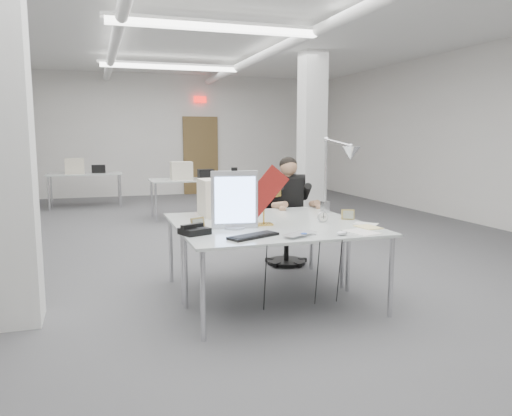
{
  "coord_description": "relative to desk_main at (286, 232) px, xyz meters",
  "views": [
    {
      "loc": [
        -1.6,
        -6.55,
        1.6
      ],
      "look_at": [
        -0.12,
        -2.0,
        0.9
      ],
      "focal_mm": 35.0,
      "sensor_mm": 36.0,
      "label": 1
    }
  ],
  "objects": [
    {
      "name": "room_shell",
      "position": [
        0.04,
        2.63,
        0.95
      ],
      "size": [
        10.04,
        14.04,
        3.24
      ],
      "color": "#4A4A4C",
      "rests_on": "ground"
    },
    {
      "name": "desk_main",
      "position": [
        0.0,
        0.0,
        0.0
      ],
      "size": [
        1.8,
        0.9,
        0.02
      ],
      "primitive_type": "cube",
      "color": "silver",
      "rests_on": "room_shell"
    },
    {
      "name": "desk_second",
      "position": [
        0.0,
        0.9,
        0.0
      ],
      "size": [
        1.8,
        0.9,
        0.02
      ],
      "primitive_type": "cube",
      "color": "silver",
      "rests_on": "room_shell"
    },
    {
      "name": "bg_desk_a",
      "position": [
        0.2,
        5.5,
        0.0
      ],
      "size": [
        1.6,
        0.8,
        0.02
      ],
      "primitive_type": "cube",
      "color": "silver",
      "rests_on": "room_shell"
    },
    {
      "name": "bg_desk_b",
      "position": [
        -1.8,
        7.7,
        0.0
      ],
      "size": [
        1.6,
        0.8,
        0.02
      ],
      "primitive_type": "cube",
      "color": "silver",
      "rests_on": "room_shell"
    },
    {
      "name": "filing_cabinet",
      "position": [
        -3.5,
        9.15,
        -0.14
      ],
      "size": [
        0.45,
        0.55,
        1.2
      ],
      "primitive_type": "cube",
      "color": "gray",
      "rests_on": "room_shell"
    },
    {
      "name": "office_chair",
      "position": [
        0.64,
        1.61,
        -0.18
      ],
      "size": [
        0.72,
        0.72,
        1.13
      ],
      "primitive_type": null,
      "rotation": [
        0.0,
        0.0,
        -0.37
      ],
      "color": "black",
      "rests_on": "room_shell"
    },
    {
      "name": "seated_person",
      "position": [
        0.64,
        1.56,
        0.16
      ],
      "size": [
        0.66,
        0.73,
        0.89
      ],
      "primitive_type": null,
      "rotation": [
        0.0,
        0.0,
        -0.37
      ],
      "color": "black",
      "rests_on": "office_chair"
    },
    {
      "name": "monitor",
      "position": [
        -0.4,
        0.27,
        0.28
      ],
      "size": [
        0.43,
        0.1,
        0.53
      ],
      "primitive_type": "cube",
      "rotation": [
        0.0,
        0.0,
        -0.13
      ],
      "color": "silver",
      "rests_on": "desk_main"
    },
    {
      "name": "pennant",
      "position": [
        -0.14,
        0.24,
        0.33
      ],
      "size": [
        0.49,
        0.08,
        0.53
      ],
      "primitive_type": "cube",
      "rotation": [
        0.0,
        -0.87,
        -0.14
      ],
      "color": "maroon",
      "rests_on": "monitor"
    },
    {
      "name": "keyboard",
      "position": [
        -0.36,
        -0.17,
        0.02
      ],
      "size": [
        0.48,
        0.33,
        0.02
      ],
      "primitive_type": "cube",
      "rotation": [
        0.0,
        0.0,
        0.42
      ],
      "color": "black",
      "rests_on": "desk_main"
    },
    {
      "name": "laptop",
      "position": [
        0.05,
        -0.29,
        0.03
      ],
      "size": [
        0.4,
        0.36,
        0.03
      ],
      "primitive_type": "imported",
      "rotation": [
        0.0,
        0.0,
        0.51
      ],
      "color": "silver",
      "rests_on": "desk_main"
    },
    {
      "name": "mouse",
      "position": [
        0.38,
        -0.33,
        0.03
      ],
      "size": [
        0.11,
        0.08,
        0.04
      ],
      "primitive_type": "ellipsoid",
      "rotation": [
        0.0,
        0.0,
        0.19
      ],
      "color": "silver",
      "rests_on": "desk_main"
    },
    {
      "name": "bankers_lamp",
      "position": [
        -0.09,
        0.34,
        0.18
      ],
      "size": [
        0.31,
        0.13,
        0.34
      ],
      "primitive_type": null,
      "rotation": [
        0.0,
        0.0,
        0.04
      ],
      "color": "gold",
      "rests_on": "desk_main"
    },
    {
      "name": "desk_phone",
      "position": [
        -0.8,
        0.11,
        0.04
      ],
      "size": [
        0.28,
        0.27,
        0.06
      ],
      "primitive_type": "cube",
      "rotation": [
        0.0,
        0.0,
        0.37
      ],
      "color": "black",
      "rests_on": "desk_main"
    },
    {
      "name": "picture_frame_left",
      "position": [
        -0.73,
        0.3,
        0.07
      ],
      "size": [
        0.15,
        0.09,
        0.11
      ],
      "primitive_type": "cube",
      "rotation": [
        -0.21,
        0.0,
        0.44
      ],
      "color": "#9D8143",
      "rests_on": "desk_main"
    },
    {
      "name": "picture_frame_right",
      "position": [
        0.82,
        0.38,
        0.06
      ],
      "size": [
        0.13,
        0.08,
        0.1
      ],
      "primitive_type": "cube",
      "rotation": [
        -0.21,
        0.0,
        -0.43
      ],
      "color": "#A89048",
      "rests_on": "desk_main"
    },
    {
      "name": "desk_clock",
      "position": [
        0.51,
        0.33,
        0.06
      ],
      "size": [
        0.11,
        0.03,
        0.1
      ],
      "primitive_type": "cylinder",
      "rotation": [
        1.57,
        0.0,
        0.01
      ],
      "color": "#AEAFB3",
      "rests_on": "desk_main"
    },
    {
      "name": "paper_stack_a",
      "position": [
        0.61,
        -0.26,
        0.02
      ],
      "size": [
        0.27,
        0.34,
        0.01
      ],
      "primitive_type": "cube",
      "rotation": [
        0.0,
        0.0,
        0.23
      ],
      "color": "white",
      "rests_on": "desk_main"
    },
    {
      "name": "paper_stack_b",
      "position": [
        0.78,
        -0.07,
        0.02
      ],
      "size": [
        0.2,
        0.26,
        0.01
      ],
      "primitive_type": "cube",
      "rotation": [
        0.0,
        0.0,
        0.11
      ],
      "color": "#EDD98E",
      "rests_on": "desk_main"
    },
    {
      "name": "paper_stack_c",
      "position": [
        0.85,
        0.08,
        0.02
      ],
      "size": [
        0.26,
        0.26,
        0.01
      ],
      "primitive_type": "cube",
      "rotation": [
        0.0,
        0.0,
        -0.76
      ],
      "color": "silver",
      "rests_on": "desk_main"
    },
    {
      "name": "beige_monitor",
      "position": [
        -0.35,
        1.03,
        0.21
      ],
      "size": [
        0.42,
        0.4,
        0.39
      ],
      "primitive_type": "cube",
      "rotation": [
        0.0,
        0.0,
        0.03
      ],
      "color": "beige",
      "rests_on": "desk_second"
    },
    {
      "name": "architect_lamp",
      "position": [
        0.82,
        0.65,
        0.48
      ],
      "size": [
        0.42,
        0.77,
        0.94
      ],
      "primitive_type": null,
      "rotation": [
        0.0,
        0.0,
        0.25
      ],
      "color": "silver",
      "rests_on": "desk_second"
    }
  ]
}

